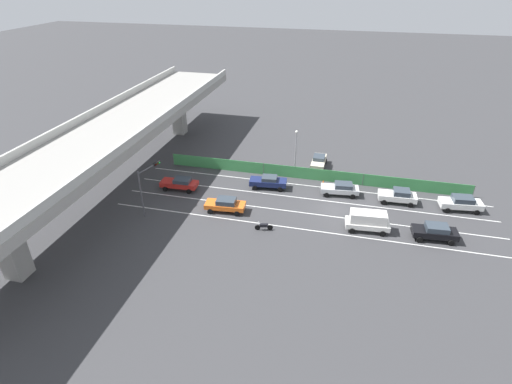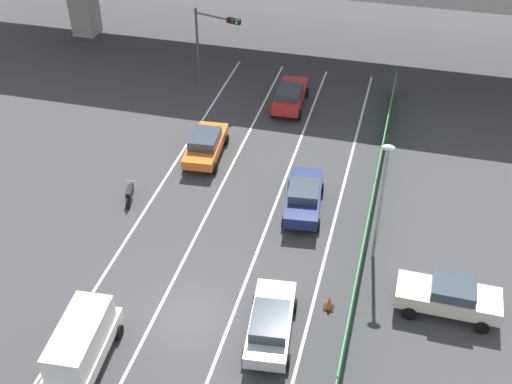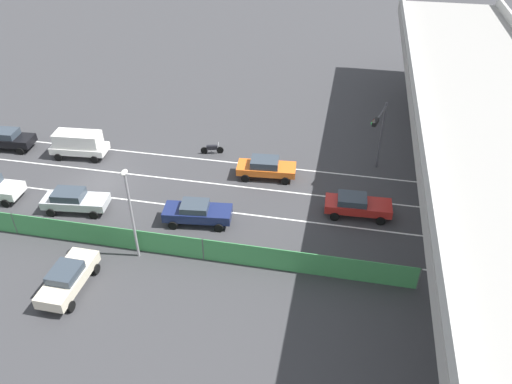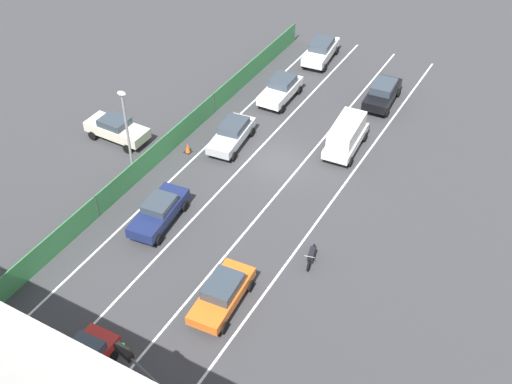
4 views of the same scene
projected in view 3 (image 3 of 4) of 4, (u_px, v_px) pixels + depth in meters
The scene contains 18 objects.
ground_plane at pixel (101, 183), 39.07m from camera, with size 300.00×300.00×0.00m, color #38383A.
lane_line_left_edge at pixel (168, 156), 42.48m from camera, with size 0.14×43.40×0.01m, color silver.
lane_line_mid_left at pixel (154, 177), 39.81m from camera, with size 0.14×43.40×0.01m, color silver.
lane_line_mid_right at pixel (138, 201), 37.13m from camera, with size 0.14×43.40×0.01m, color silver.
lane_line_right_edge at pixel (119, 229), 34.45m from camera, with size 0.14×43.40×0.01m, color silver.
elevated_overpass at pixel (498, 138), 30.63m from camera, with size 57.94×10.17×8.63m.
green_fence at pixel (106, 236), 32.55m from camera, with size 0.10×39.50×1.65m.
car_sedan_red at pixel (357, 205), 35.28m from camera, with size 2.14×4.71×1.55m.
car_taxi_orange at pixel (266, 167), 39.30m from camera, with size 2.31×4.71×1.62m.
car_sedan_navy at pixel (197, 212), 34.54m from camera, with size 2.39×4.83×1.61m.
car_van_white at pixel (79, 143), 41.71m from camera, with size 2.35×4.72×2.20m.
car_sedan_black at pixel (6, 138), 42.99m from camera, with size 2.28×4.62×1.71m.
car_sedan_silver at pixel (74, 200), 35.71m from camera, with size 2.36×4.74×1.61m.
motorcycle at pixel (212, 149), 42.54m from camera, with size 0.71×1.92×0.93m.
parked_sedan_cream at pixel (68, 278), 29.30m from camera, with size 4.55×2.04×1.68m.
traffic_light at pixel (379, 129), 37.90m from camera, with size 3.44×1.18×5.69m.
street_lamp at pixel (130, 206), 29.95m from camera, with size 0.60×0.36×6.49m.
traffic_cone at pixel (92, 229), 33.93m from camera, with size 0.47×0.47×0.72m.
Camera 3 is at (29.39, 18.21, 21.83)m, focal length 35.22 mm.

